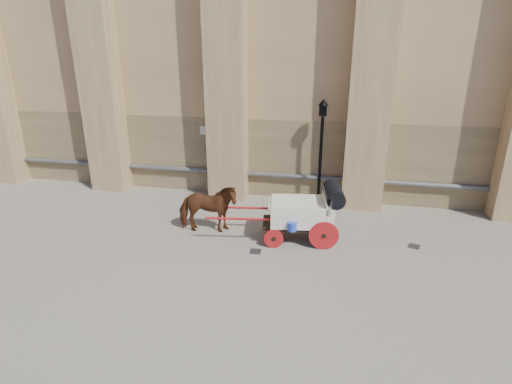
# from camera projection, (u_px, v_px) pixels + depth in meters

# --- Properties ---
(ground) EXTENTS (90.00, 90.00, 0.00)m
(ground) POSITION_uv_depth(u_px,v_px,m) (229.00, 239.00, 12.16)
(ground) COLOR #6C645A
(ground) RESTS_ON ground
(horse) EXTENTS (1.99, 1.16, 1.58)m
(horse) POSITION_uv_depth(u_px,v_px,m) (207.00, 209.00, 12.39)
(horse) COLOR brown
(horse) RESTS_ON ground
(carriage) EXTENTS (4.11, 1.66, 1.75)m
(carriage) POSITION_uv_depth(u_px,v_px,m) (306.00, 211.00, 11.83)
(carriage) COLOR black
(carriage) RESTS_ON ground
(street_lamp) EXTENTS (0.36, 0.36, 3.87)m
(street_lamp) POSITION_uv_depth(u_px,v_px,m) (321.00, 151.00, 14.11)
(street_lamp) COLOR black
(street_lamp) RESTS_ON ground
(drain_grate_near) EXTENTS (0.35, 0.35, 0.01)m
(drain_grate_near) POSITION_uv_depth(u_px,v_px,m) (255.00, 251.00, 11.41)
(drain_grate_near) COLOR black
(drain_grate_near) RESTS_ON ground
(drain_grate_far) EXTENTS (0.40, 0.40, 0.01)m
(drain_grate_far) POSITION_uv_depth(u_px,v_px,m) (414.00, 246.00, 11.71)
(drain_grate_far) COLOR black
(drain_grate_far) RESTS_ON ground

